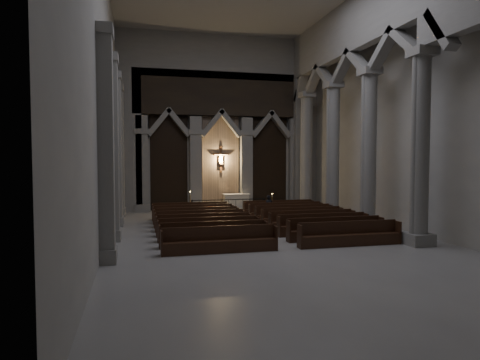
{
  "coord_description": "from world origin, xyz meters",
  "views": [
    {
      "loc": [
        -5.75,
        -17.72,
        3.61
      ],
      "look_at": [
        -0.73,
        3.0,
        2.49
      ],
      "focal_mm": 32.0,
      "sensor_mm": 36.0,
      "label": 1
    }
  ],
  "objects_px": {
    "altar_rail": "(229,204)",
    "pews": "(256,224)",
    "candle_stand_left": "(190,208)",
    "candle_stand_right": "(272,207)",
    "altar": "(236,200)",
    "worshipper": "(269,207)"
  },
  "relations": [
    {
      "from": "altar_rail",
      "to": "pews",
      "type": "distance_m",
      "value": 6.55
    },
    {
      "from": "candle_stand_left",
      "to": "pews",
      "type": "distance_m",
      "value": 7.13
    },
    {
      "from": "altar_rail",
      "to": "candle_stand_right",
      "type": "xyz_separation_m",
      "value": [
        2.91,
        -0.09,
        -0.29
      ]
    },
    {
      "from": "candle_stand_left",
      "to": "candle_stand_right",
      "type": "relative_size",
      "value": 1.17
    },
    {
      "from": "altar",
      "to": "pews",
      "type": "distance_m",
      "value": 8.62
    },
    {
      "from": "altar_rail",
      "to": "candle_stand_left",
      "type": "bearing_deg",
      "value": 176.6
    },
    {
      "from": "altar_rail",
      "to": "candle_stand_right",
      "type": "height_order",
      "value": "candle_stand_right"
    },
    {
      "from": "altar",
      "to": "worshipper",
      "type": "xyz_separation_m",
      "value": [
        0.96,
        -4.57,
        0.06
      ]
    },
    {
      "from": "altar",
      "to": "candle_stand_right",
      "type": "xyz_separation_m",
      "value": [
        1.95,
        -2.11,
        -0.28
      ]
    },
    {
      "from": "candle_stand_left",
      "to": "candle_stand_right",
      "type": "xyz_separation_m",
      "value": [
        5.38,
        -0.24,
        -0.06
      ]
    },
    {
      "from": "worshipper",
      "to": "altar",
      "type": "bearing_deg",
      "value": 98.62
    },
    {
      "from": "altar_rail",
      "to": "pews",
      "type": "xyz_separation_m",
      "value": [
        0.0,
        -6.54,
        -0.31
      ]
    },
    {
      "from": "altar_rail",
      "to": "candle_stand_right",
      "type": "distance_m",
      "value": 2.93
    },
    {
      "from": "altar",
      "to": "altar_rail",
      "type": "distance_m",
      "value": 2.24
    },
    {
      "from": "altar",
      "to": "candle_stand_left",
      "type": "height_order",
      "value": "candle_stand_left"
    },
    {
      "from": "candle_stand_right",
      "to": "altar",
      "type": "bearing_deg",
      "value": 132.68
    },
    {
      "from": "pews",
      "to": "altar_rail",
      "type": "bearing_deg",
      "value": 90.0
    },
    {
      "from": "candle_stand_left",
      "to": "altar",
      "type": "bearing_deg",
      "value": 28.64
    },
    {
      "from": "candle_stand_right",
      "to": "pews",
      "type": "relative_size",
      "value": 0.13
    },
    {
      "from": "altar_rail",
      "to": "candle_stand_right",
      "type": "bearing_deg",
      "value": -1.77
    },
    {
      "from": "altar",
      "to": "pews",
      "type": "bearing_deg",
      "value": -96.43
    },
    {
      "from": "altar",
      "to": "candle_stand_left",
      "type": "relative_size",
      "value": 1.26
    }
  ]
}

